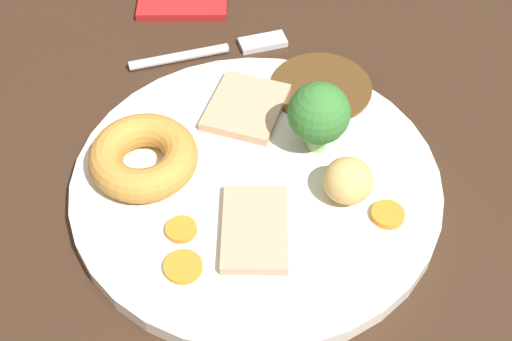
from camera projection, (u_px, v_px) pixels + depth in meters
dining_table at (265, 192)px, 58.65cm from camera, size 120.00×84.00×3.60cm
dinner_plate at (256, 184)px, 55.93cm from camera, size 29.15×29.15×1.40cm
gravy_pool at (321, 87)px, 62.10cm from camera, size 8.96×8.96×0.30cm
meat_slice_main at (255, 228)px, 51.77cm from camera, size 8.56×6.61×0.80cm
meat_slice_under at (249, 106)px, 60.13cm from camera, size 9.14×8.80×0.80cm
yorkshire_pudding at (143, 157)px, 55.09cm from camera, size 8.58×8.58×2.69cm
roast_potato_left at (348, 181)px, 53.03cm from camera, size 4.61×4.57×3.43cm
carrot_coin_front at (183, 267)px, 49.84cm from camera, size 2.78×2.78×0.42cm
carrot_coin_back at (181, 229)px, 51.92cm from camera, size 2.32×2.32×0.46cm
carrot_coin_side at (388, 215)px, 52.78cm from camera, size 2.49×2.49×0.52cm
broccoli_floret at (319, 114)px, 54.98cm from camera, size 4.97×4.97×6.20cm
fork at (214, 51)px, 67.08cm from camera, size 2.19×15.30×0.90cm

